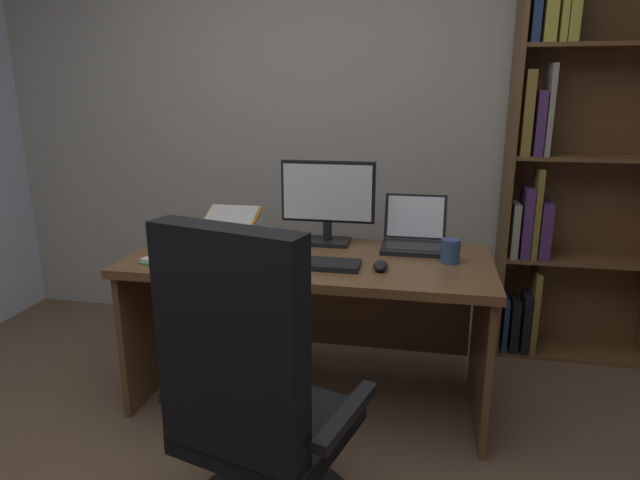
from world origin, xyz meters
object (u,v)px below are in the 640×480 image
object	(u,v)px
office_chair	(254,417)
notepad	(269,254)
keyboard	(312,263)
pen	(273,252)
laptop	(414,237)
computer_mouse	(381,266)
open_binder	(200,260)
monitor	(328,203)
coffee_mug	(450,251)
bookshelf	(570,159)
reading_stand_with_book	(229,222)
desk	(313,291)

from	to	relation	value
office_chair	notepad	world-z (taller)	office_chair
keyboard	pen	distance (m)	0.25
laptop	computer_mouse	distance (m)	0.41
office_chair	keyboard	bearing A→B (deg)	103.95
office_chair	open_binder	size ratio (longest dim) A/B	2.10
laptop	computer_mouse	bearing A→B (deg)	-108.39
laptop	computer_mouse	xyz separation A→B (m)	(-0.13, -0.39, -0.03)
monitor	coffee_mug	bearing A→B (deg)	-19.52
monitor	notepad	distance (m)	0.40
monitor	notepad	size ratio (longest dim) A/B	2.22
bookshelf	reading_stand_with_book	bearing A→B (deg)	-165.40
monitor	reading_stand_with_book	distance (m)	0.57
monitor	pen	world-z (taller)	monitor
desk	reading_stand_with_book	distance (m)	0.62
office_chair	coffee_mug	distance (m)	1.17
bookshelf	office_chair	xyz separation A→B (m)	(-1.25, -1.69, -0.65)
open_binder	notepad	size ratio (longest dim) A/B	2.54
bookshelf	laptop	bearing A→B (deg)	-146.24
coffee_mug	desk	bearing A→B (deg)	175.88
coffee_mug	notepad	bearing A→B (deg)	-177.21
pen	office_chair	bearing A→B (deg)	-78.38
office_chair	reading_stand_with_book	size ratio (longest dim) A/B	3.67
notepad	keyboard	bearing A→B (deg)	-29.12
office_chair	monitor	world-z (taller)	monitor
office_chair	reading_stand_with_book	distance (m)	1.37
office_chair	reading_stand_with_book	bearing A→B (deg)	128.94
office_chair	pen	size ratio (longest dim) A/B	8.00
office_chair	reading_stand_with_book	world-z (taller)	office_chair
laptop	monitor	bearing A→B (deg)	-179.20
reading_stand_with_book	open_binder	distance (m)	0.51
office_chair	coffee_mug	size ratio (longest dim) A/B	10.39
monitor	notepad	world-z (taller)	monitor
desk	pen	size ratio (longest dim) A/B	11.88
bookshelf	pen	xyz separation A→B (m)	(-1.44, -0.79, -0.38)
reading_stand_with_book	laptop	bearing A→B (deg)	-4.16
notepad	pen	bearing A→B (deg)	0.00
office_chair	open_binder	world-z (taller)	office_chair
desk	notepad	bearing A→B (deg)	-155.48
desk	reading_stand_with_book	bearing A→B (deg)	154.46
office_chair	notepad	size ratio (longest dim) A/B	5.34
office_chair	open_binder	bearing A→B (deg)	139.16
computer_mouse	pen	distance (m)	0.53
keyboard	open_binder	xyz separation A→B (m)	(-0.50, -0.05, -0.00)
pen	coffee_mug	xyz separation A→B (m)	(0.80, 0.04, 0.04)
reading_stand_with_book	keyboard	bearing A→B (deg)	-39.79
office_chair	pen	xyz separation A→B (m)	(-0.18, 0.90, 0.27)
monitor	laptop	distance (m)	0.46
coffee_mug	monitor	bearing A→B (deg)	160.48
desk	pen	world-z (taller)	pen
computer_mouse	reading_stand_with_book	world-z (taller)	reading_stand_with_book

